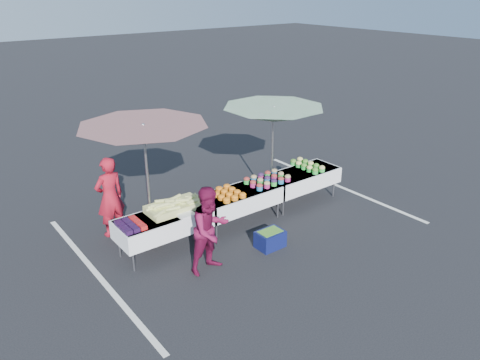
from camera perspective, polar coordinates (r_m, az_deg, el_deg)
ground at (r=10.13m, az=0.00°, el=-5.22°), size 80.00×80.00×0.00m
stripe_left at (r=8.83m, az=-17.02°, el=-10.94°), size 0.10×5.00×0.00m
stripe_right at (r=12.15m, az=12.05°, el=-0.78°), size 0.10×5.00×0.00m
table_left at (r=9.00m, az=-9.16°, el=-5.16°), size 1.86×0.81×0.75m
table_center at (r=9.87m, az=0.00°, el=-2.23°), size 1.86×0.81×0.75m
table_right at (r=10.96m, az=7.48°, el=0.21°), size 1.86×0.81×0.75m
berry_punnets at (r=8.59m, az=-13.20°, el=-5.38°), size 0.40×0.54×0.08m
corn_pile at (r=9.03m, az=-7.98°, el=-3.16°), size 1.16×0.57×0.26m
plastic_bags at (r=8.81m, az=-6.58°, el=-4.26°), size 0.30×0.25×0.05m
carrot_bowls at (r=9.58m, az=-1.62°, el=-1.62°), size 0.55×0.69×0.11m
potato_cups at (r=10.20m, az=3.34°, el=0.12°), size 0.94×0.58×0.16m
bean_baskets at (r=11.10m, az=8.21°, el=1.79°), size 0.36×0.86×0.15m
vendor at (r=9.69m, az=-15.58°, el=-1.99°), size 0.65×0.47×1.67m
customer at (r=8.21m, az=-3.64°, el=-6.08°), size 0.83×0.67×1.60m
umbrella_left at (r=8.67m, az=-11.62°, el=5.33°), size 2.48×2.48×2.45m
umbrella_right at (r=10.38m, az=4.08°, el=7.89°), size 2.93×2.93×2.31m
storage_bin at (r=9.18m, az=3.69°, el=-7.16°), size 0.53×0.39×0.35m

